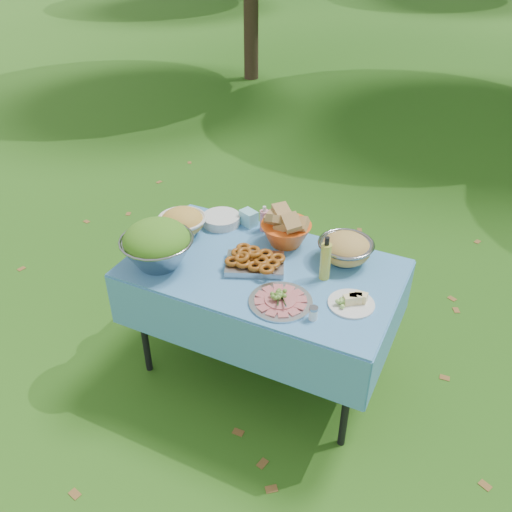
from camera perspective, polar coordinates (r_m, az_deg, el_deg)
The scene contains 14 objects.
ground at distance 3.44m, azimuth 0.65°, elevation -11.56°, with size 80.00×80.00×0.00m, color #123B0A.
picnic_table at distance 3.17m, azimuth 0.70°, elevation -6.77°, with size 1.46×0.86×0.76m, color #84D2FF.
salad_bowl at distance 2.94m, azimuth -10.39°, elevation 1.23°, with size 0.39×0.39×0.26m, color gray, non-canonical shape.
pasta_bowl_white at distance 3.22m, azimuth -7.77°, elevation 3.60°, with size 0.28×0.28×0.16m, color silver, non-canonical shape.
plate_stack at distance 3.32m, azimuth -3.67°, elevation 3.85°, with size 0.23×0.23×0.06m, color silver.
wipes_box at distance 3.29m, azimuth -0.78°, elevation 4.04°, with size 0.10×0.07×0.09m, color #84D5E1.
sanitizer_bottle at distance 3.22m, azimuth 0.89°, elevation 3.99°, with size 0.06×0.06×0.16m, color pink.
bread_bowl at distance 3.09m, azimuth 3.18°, elevation 2.89°, with size 0.29×0.29×0.19m, color #E95617, non-canonical shape.
pasta_bowl_steel at distance 2.99m, azimuth 9.42°, elevation 0.81°, with size 0.30×0.30×0.16m, color gray, non-canonical shape.
fried_tray at distance 2.92m, azimuth -0.11°, elevation -0.57°, with size 0.31×0.22×0.07m, color #A2A2A6.
charcuterie_platter at distance 2.68m, azimuth 2.62°, elevation -4.30°, with size 0.32×0.32×0.07m, color silver.
oil_bottle at distance 2.81m, azimuth 7.34°, elevation -0.22°, with size 0.06×0.06×0.25m, color gold.
cheese_plate at distance 2.71m, azimuth 10.04°, elevation -4.53°, with size 0.23×0.23×0.06m, color silver.
shaker at distance 2.59m, azimuth 6.05°, elevation -6.01°, with size 0.04×0.04×0.07m, color white.
Camera 1 is at (1.01, -2.17, 2.47)m, focal length 38.00 mm.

